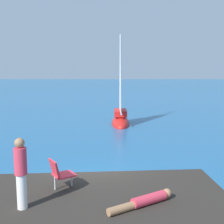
# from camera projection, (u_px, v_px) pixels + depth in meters

# --- Properties ---
(ground_plane) EXTENTS (160.00, 160.00, 0.00)m
(ground_plane) POSITION_uv_depth(u_px,v_px,m) (89.00, 191.00, 10.44)
(ground_plane) COLOR #236093
(shore_ledge) EXTENTS (7.42, 4.03, 1.10)m
(shore_ledge) POSITION_uv_depth(u_px,v_px,m) (83.00, 218.00, 7.49)
(shore_ledge) COLOR #2D2823
(shore_ledge) RESTS_ON ground
(boulder_seaward) EXTENTS (1.22, 1.23, 0.71)m
(boulder_seaward) POSITION_uv_depth(u_px,v_px,m) (131.00, 209.00, 9.10)
(boulder_seaward) COLOR #2A2722
(boulder_seaward) RESTS_ON ground
(boulder_inland) EXTENTS (1.98, 2.07, 1.04)m
(boulder_inland) POSITION_uv_depth(u_px,v_px,m) (152.00, 201.00, 9.64)
(boulder_inland) COLOR #272820
(boulder_inland) RESTS_ON ground
(sailboat_near) EXTENTS (1.27, 3.79, 7.01)m
(sailboat_near) POSITION_uv_depth(u_px,v_px,m) (119.00, 119.00, 22.01)
(sailboat_near) COLOR red
(sailboat_near) RESTS_ON ground
(person_sunbather) EXTENTS (1.55, 1.06, 0.25)m
(person_sunbather) POSITION_uv_depth(u_px,v_px,m) (143.00, 201.00, 6.96)
(person_sunbather) COLOR #DB384C
(person_sunbather) RESTS_ON shore_ledge
(person_standing) EXTENTS (0.28, 0.28, 1.62)m
(person_standing) POSITION_uv_depth(u_px,v_px,m) (19.00, 172.00, 6.69)
(person_standing) COLOR white
(person_standing) RESTS_ON shore_ledge
(beach_chair) EXTENTS (0.76, 0.72, 0.80)m
(beach_chair) POSITION_uv_depth(u_px,v_px,m) (59.00, 172.00, 7.85)
(beach_chair) COLOR #E03342
(beach_chair) RESTS_ON shore_ledge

